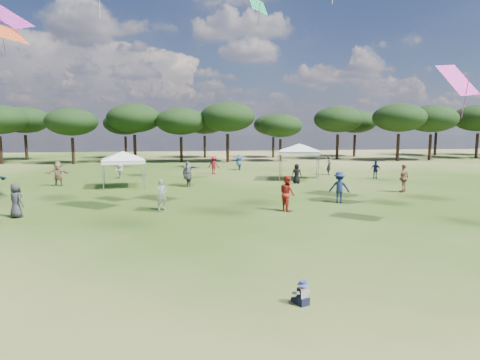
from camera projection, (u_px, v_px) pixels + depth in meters
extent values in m
cylinder|color=black|center=(1.00, 150.00, 47.77)|extent=(0.38, 0.38, 3.32)
cylinder|color=black|center=(73.00, 151.00, 48.28)|extent=(0.36, 0.36, 3.14)
ellipsoid|color=black|center=(71.00, 122.00, 47.84)|extent=(6.11, 6.11, 3.29)
cylinder|color=black|center=(135.00, 148.00, 50.75)|extent=(0.40, 0.40, 3.46)
ellipsoid|color=black|center=(134.00, 118.00, 50.27)|extent=(6.73, 6.73, 3.63)
cylinder|color=black|center=(181.00, 150.00, 50.44)|extent=(0.37, 0.37, 3.21)
ellipsoid|color=black|center=(181.00, 121.00, 49.99)|extent=(6.24, 6.24, 3.36)
cylinder|color=black|center=(228.00, 148.00, 50.80)|extent=(0.41, 0.41, 3.56)
ellipsoid|color=black|center=(228.00, 117.00, 50.31)|extent=(6.91, 6.91, 3.73)
cylinder|color=black|center=(280.00, 150.00, 52.16)|extent=(0.33, 0.33, 2.88)
ellipsoid|color=black|center=(281.00, 126.00, 51.76)|extent=(5.60, 5.60, 3.02)
cylinder|color=black|center=(337.00, 147.00, 55.79)|extent=(0.39, 0.39, 3.44)
ellipsoid|color=black|center=(338.00, 119.00, 55.31)|extent=(6.69, 6.69, 3.60)
cylinder|color=black|center=(398.00, 147.00, 52.91)|extent=(0.40, 0.40, 3.53)
ellipsoid|color=black|center=(399.00, 118.00, 52.41)|extent=(6.86, 6.86, 3.70)
cylinder|color=black|center=(430.00, 147.00, 54.01)|extent=(0.40, 0.40, 3.47)
ellipsoid|color=black|center=(432.00, 119.00, 53.52)|extent=(6.74, 6.74, 3.63)
cylinder|color=black|center=(477.00, 146.00, 57.18)|extent=(0.41, 0.41, 3.57)
ellipsoid|color=black|center=(479.00, 118.00, 56.68)|extent=(6.94, 6.94, 3.74)
cylinder|color=black|center=(26.00, 148.00, 54.27)|extent=(0.39, 0.39, 3.37)
ellipsoid|color=black|center=(24.00, 120.00, 53.80)|extent=(6.54, 6.54, 3.53)
cylinder|color=black|center=(126.00, 147.00, 57.84)|extent=(0.36, 0.36, 3.11)
ellipsoid|color=black|center=(125.00, 123.00, 57.40)|extent=(6.05, 6.05, 3.26)
cylinder|color=black|center=(205.00, 147.00, 58.67)|extent=(0.37, 0.37, 3.20)
ellipsoid|color=black|center=(204.00, 122.00, 58.23)|extent=(6.21, 6.21, 3.35)
cylinder|color=black|center=(273.00, 147.00, 58.95)|extent=(0.34, 0.34, 2.99)
ellipsoid|color=black|center=(273.00, 125.00, 58.53)|extent=(5.81, 5.81, 3.13)
cylinder|color=black|center=(354.00, 146.00, 61.15)|extent=(0.38, 0.38, 3.31)
ellipsoid|color=black|center=(355.00, 122.00, 60.69)|extent=(6.43, 6.43, 3.47)
cylinder|color=black|center=(435.00, 144.00, 63.45)|extent=(0.42, 0.42, 3.64)
ellipsoid|color=black|center=(437.00, 118.00, 62.94)|extent=(7.06, 7.06, 3.81)
cylinder|color=gray|center=(103.00, 177.00, 27.18)|extent=(0.06, 0.06, 1.94)
cylinder|color=gray|center=(145.00, 175.00, 27.98)|extent=(0.06, 0.06, 1.94)
cylinder|color=gray|center=(104.00, 173.00, 29.79)|extent=(0.06, 0.06, 1.94)
cylinder|color=gray|center=(142.00, 171.00, 30.59)|extent=(0.06, 0.06, 1.94)
cube|color=silver|center=(123.00, 161.00, 28.77)|extent=(3.32, 3.32, 0.25)
pyramid|color=silver|center=(123.00, 151.00, 28.67)|extent=(5.87, 5.87, 0.60)
cylinder|color=gray|center=(280.00, 167.00, 31.81)|extent=(0.06, 0.06, 2.33)
cylinder|color=gray|center=(319.00, 168.00, 31.37)|extent=(0.06, 0.06, 2.33)
cylinder|color=gray|center=(281.00, 164.00, 34.81)|extent=(0.06, 0.06, 2.33)
cylinder|color=gray|center=(317.00, 164.00, 34.38)|extent=(0.06, 0.06, 2.33)
cube|color=silver|center=(299.00, 152.00, 32.95)|extent=(4.00, 4.00, 0.25)
pyramid|color=silver|center=(299.00, 143.00, 32.86)|extent=(6.28, 6.28, 0.60)
cube|color=black|center=(303.00, 301.00, 9.62)|extent=(0.32, 0.32, 0.19)
cube|color=black|center=(295.00, 301.00, 9.74)|extent=(0.17, 0.24, 0.10)
cube|color=black|center=(301.00, 299.00, 9.82)|extent=(0.17, 0.24, 0.10)
cube|color=white|center=(303.00, 293.00, 9.59)|extent=(0.28, 0.25, 0.25)
cylinder|color=white|center=(296.00, 293.00, 9.57)|extent=(0.16, 0.25, 0.15)
cylinder|color=white|center=(306.00, 290.00, 9.73)|extent=(0.16, 0.25, 0.15)
sphere|color=#E0B293|center=(303.00, 286.00, 9.57)|extent=(0.17, 0.17, 0.17)
cone|color=#434C9E|center=(303.00, 284.00, 9.57)|extent=(0.28, 0.28, 0.03)
cylinder|color=#434C9E|center=(303.00, 283.00, 9.56)|extent=(0.19, 0.19, 0.07)
imported|color=navy|center=(376.00, 170.00, 33.88)|extent=(0.82, 0.95, 1.54)
imported|color=#90674E|center=(58.00, 174.00, 29.53)|extent=(1.75, 0.72, 1.84)
imported|color=#48474C|center=(188.00, 174.00, 29.10)|extent=(2.09, 2.04, 1.87)
imported|color=#A8261C|center=(287.00, 193.00, 20.57)|extent=(0.91, 1.04, 1.82)
imported|color=#2B2B30|center=(16.00, 200.00, 18.98)|extent=(0.97, 0.91, 1.66)
imported|color=#2A2B2F|center=(329.00, 165.00, 36.56)|extent=(0.68, 0.77, 1.77)
imported|color=silver|center=(119.00, 169.00, 33.92)|extent=(0.91, 0.96, 1.56)
imported|color=navy|center=(339.00, 187.00, 22.81)|extent=(1.31, 1.03, 1.79)
imported|color=maroon|center=(214.00, 165.00, 37.27)|extent=(1.27, 1.10, 1.70)
imported|color=#9B7154|center=(404.00, 178.00, 26.61)|extent=(1.18, 1.01, 1.89)
imported|color=silver|center=(162.00, 195.00, 20.73)|extent=(0.69, 0.58, 1.61)
imported|color=black|center=(297.00, 174.00, 30.87)|extent=(0.88, 0.75, 1.53)
imported|color=navy|center=(239.00, 162.00, 41.02)|extent=(1.86, 1.74, 1.63)
plane|color=#D836A8|center=(457.00, 80.00, 20.20)|extent=(2.62, 2.00, 1.82)
plane|color=#1B8B4D|center=(258.00, 5.00, 29.61)|extent=(1.70, 1.76, 1.67)
plane|color=#962581|center=(6.00, 16.00, 19.99)|extent=(2.40, 2.11, 1.78)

